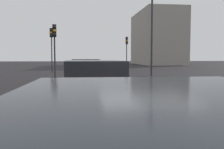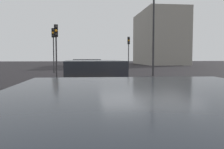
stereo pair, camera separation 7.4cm
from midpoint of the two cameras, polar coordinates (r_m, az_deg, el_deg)
name	(u,v)px [view 2 (the right image)]	position (r m, az deg, el deg)	size (l,w,h in m)	color
ground_plane	(146,120)	(7.01, 8.20, -10.26)	(160.00, 160.00, 0.20)	black
car_red_right_lead	(86,72)	(14.87, -5.81, 0.58)	(4.42, 2.10, 1.48)	maroon
car_maroon_right_second	(93,88)	(7.19, -4.06, -3.07)	(4.56, 2.12, 1.53)	#510F16
traffic_light_near_left	(53,41)	(25.35, -13.23, 7.48)	(0.33, 0.30, 4.41)	#2D2D30
traffic_light_near_right	(56,40)	(18.74, -12.58, 7.76)	(0.33, 0.30, 3.96)	#2D2D30
traffic_light_far_left	(129,46)	(31.00, 3.90, 6.51)	(0.32, 0.29, 4.06)	#2D2D30
street_lamp_kerbside	(154,25)	(21.37, 9.60, 11.18)	(0.56, 0.36, 7.25)	#2D2D30
building_facade_left	(159,38)	(53.39, 10.71, 8.15)	(15.71, 7.73, 10.85)	gray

